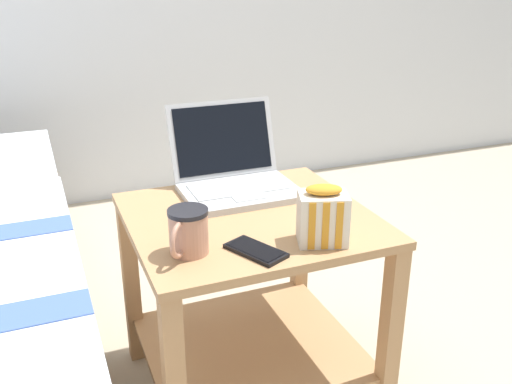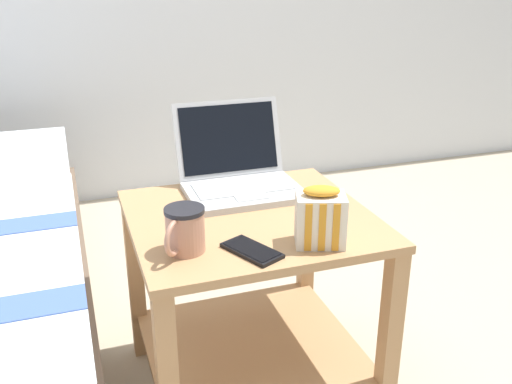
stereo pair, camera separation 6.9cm
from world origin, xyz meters
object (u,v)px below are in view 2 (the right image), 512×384
(mug_front_left, at_px, (184,228))
(laptop, at_px, (239,174))
(snack_bag, at_px, (320,218))
(cell_phone, at_px, (252,250))

(mug_front_left, bearing_deg, laptop, 55.06)
(laptop, xyz_separation_m, snack_bag, (0.07, -0.39, 0.02))
(laptop, height_order, cell_phone, laptop)
(laptop, distance_m, cell_phone, 0.39)
(laptop, xyz_separation_m, cell_phone, (-0.09, -0.38, -0.04))
(laptop, distance_m, snack_bag, 0.39)
(mug_front_left, xyz_separation_m, snack_bag, (0.30, -0.06, 0.01))
(mug_front_left, height_order, snack_bag, snack_bag)
(mug_front_left, height_order, cell_phone, mug_front_left)
(snack_bag, xyz_separation_m, cell_phone, (-0.16, 0.01, -0.06))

